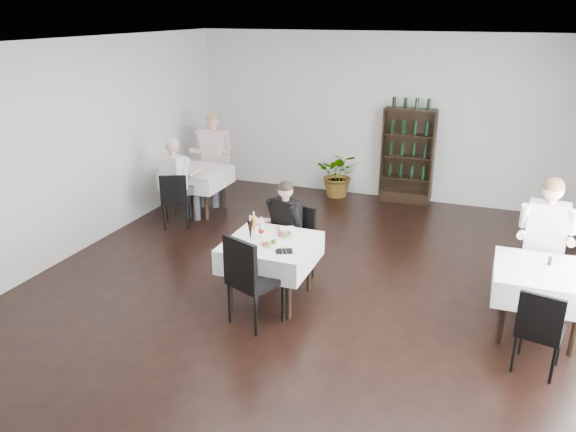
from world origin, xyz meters
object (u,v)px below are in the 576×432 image
(wine_shelf, at_px, (407,157))
(main_table, at_px, (271,252))
(potted_tree, at_px, (339,174))
(diner_main, at_px, (282,223))

(wine_shelf, distance_m, main_table, 4.41)
(wine_shelf, xyz_separation_m, potted_tree, (-1.22, -0.14, -0.41))
(main_table, relative_size, potted_tree, 1.18)
(diner_main, bearing_deg, main_table, -82.41)
(potted_tree, distance_m, diner_main, 3.62)
(potted_tree, relative_size, diner_main, 0.66)
(main_table, relative_size, diner_main, 0.78)
(main_table, xyz_separation_m, potted_tree, (-0.32, 4.18, -0.19))
(main_table, height_order, diner_main, diner_main)
(potted_tree, xyz_separation_m, diner_main, (0.25, -3.60, 0.34))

